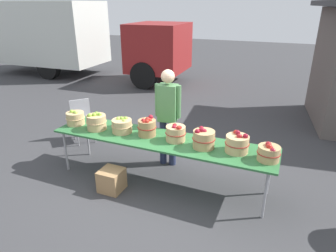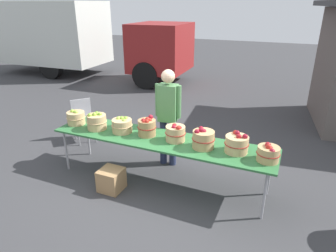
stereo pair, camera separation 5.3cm
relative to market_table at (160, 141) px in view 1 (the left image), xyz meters
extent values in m
plane|color=#38383A|center=(0.00, 0.00, -0.72)|extent=(40.00, 40.00, 0.00)
cube|color=#2D6B38|center=(0.00, 0.00, 0.02)|extent=(3.50, 0.76, 0.03)
cylinder|color=#99999E|center=(-1.63, -0.30, -0.36)|extent=(0.04, 0.04, 0.72)
cylinder|color=#99999E|center=(1.63, -0.30, -0.36)|extent=(0.04, 0.04, 0.72)
cylinder|color=#99999E|center=(-1.63, 0.30, -0.36)|extent=(0.04, 0.04, 0.72)
cylinder|color=#99999E|center=(1.63, 0.30, -0.36)|extent=(0.04, 0.04, 0.72)
cylinder|color=tan|center=(-1.59, -0.01, 0.14)|extent=(0.30, 0.30, 0.21)
torus|color=tan|center=(-1.59, -0.01, 0.15)|extent=(0.32, 0.32, 0.01)
sphere|color=#7AA833|center=(-1.59, -0.01, 0.23)|extent=(0.08, 0.08, 0.08)
sphere|color=#8CB738|center=(-1.64, -0.03, 0.26)|extent=(0.07, 0.07, 0.07)
sphere|color=#8CB738|center=(-1.63, 0.02, 0.23)|extent=(0.06, 0.06, 0.06)
sphere|color=#9EC647|center=(-1.55, -0.03, 0.25)|extent=(0.07, 0.07, 0.07)
cylinder|color=tan|center=(-1.13, -0.05, 0.15)|extent=(0.31, 0.31, 0.24)
torus|color=tan|center=(-1.13, -0.05, 0.17)|extent=(0.33, 0.33, 0.01)
sphere|color=#8CB738|center=(-1.15, -0.02, 0.28)|extent=(0.07, 0.07, 0.07)
sphere|color=#7AA833|center=(-1.07, -0.03, 0.29)|extent=(0.07, 0.07, 0.07)
sphere|color=#7AA833|center=(-1.13, -0.03, 0.29)|extent=(0.08, 0.08, 0.08)
sphere|color=#8CB738|center=(-1.14, -0.08, 0.29)|extent=(0.07, 0.07, 0.07)
sphere|color=#9EC647|center=(-1.21, -0.12, 0.27)|extent=(0.07, 0.07, 0.07)
sphere|color=#7AA833|center=(-1.19, -0.13, 0.28)|extent=(0.08, 0.08, 0.08)
cylinder|color=tan|center=(-0.68, 0.00, 0.14)|extent=(0.32, 0.32, 0.21)
torus|color=tan|center=(-0.68, 0.00, 0.15)|extent=(0.34, 0.34, 0.01)
sphere|color=#9EC647|center=(-0.62, -0.02, 0.24)|extent=(0.08, 0.08, 0.08)
sphere|color=#7AA833|center=(-0.70, 0.04, 0.25)|extent=(0.07, 0.07, 0.07)
sphere|color=#9EC647|center=(-0.74, 0.01, 0.25)|extent=(0.07, 0.07, 0.07)
sphere|color=#7AA833|center=(-0.65, 0.08, 0.24)|extent=(0.07, 0.07, 0.07)
cylinder|color=#A87F51|center=(-0.25, 0.04, 0.16)|extent=(0.28, 0.28, 0.25)
torus|color=maroon|center=(-0.25, 0.04, 0.17)|extent=(0.30, 0.30, 0.01)
sphere|color=#B22319|center=(-0.21, -0.03, 0.30)|extent=(0.07, 0.07, 0.07)
sphere|color=maroon|center=(-0.23, 0.15, 0.30)|extent=(0.08, 0.08, 0.08)
sphere|color=#B22319|center=(-0.25, -0.04, 0.28)|extent=(0.08, 0.08, 0.08)
sphere|color=maroon|center=(-0.29, 0.01, 0.29)|extent=(0.06, 0.06, 0.06)
sphere|color=#B22319|center=(-0.20, 0.06, 0.29)|extent=(0.07, 0.07, 0.07)
sphere|color=#B22319|center=(-0.23, 0.04, 0.30)|extent=(0.08, 0.08, 0.08)
cylinder|color=tan|center=(0.24, 0.04, 0.15)|extent=(0.29, 0.29, 0.23)
torus|color=maroon|center=(0.24, 0.04, 0.16)|extent=(0.31, 0.31, 0.01)
sphere|color=maroon|center=(0.23, -0.01, 0.26)|extent=(0.07, 0.07, 0.07)
sphere|color=maroon|center=(0.31, 0.00, 0.26)|extent=(0.08, 0.08, 0.08)
sphere|color=maroon|center=(0.20, 0.08, 0.25)|extent=(0.07, 0.07, 0.07)
sphere|color=#B22319|center=(0.31, -0.04, 0.28)|extent=(0.07, 0.07, 0.07)
cylinder|color=tan|center=(0.69, -0.02, 0.16)|extent=(0.31, 0.31, 0.25)
torus|color=maroon|center=(0.69, -0.02, 0.17)|extent=(0.33, 0.33, 0.01)
sphere|color=maroon|center=(0.64, -0.02, 0.28)|extent=(0.07, 0.07, 0.07)
sphere|color=maroon|center=(0.61, -0.10, 0.30)|extent=(0.07, 0.07, 0.07)
sphere|color=maroon|center=(0.69, -0.02, 0.29)|extent=(0.08, 0.08, 0.08)
sphere|color=maroon|center=(0.62, 0.08, 0.28)|extent=(0.07, 0.07, 0.07)
sphere|color=maroon|center=(0.67, -0.03, 0.30)|extent=(0.08, 0.08, 0.08)
cylinder|color=tan|center=(1.16, 0.03, 0.15)|extent=(0.32, 0.32, 0.24)
torus|color=maroon|center=(1.16, 0.03, 0.16)|extent=(0.34, 0.34, 0.01)
sphere|color=maroon|center=(1.14, 0.09, 0.29)|extent=(0.07, 0.07, 0.07)
sphere|color=maroon|center=(1.26, 0.02, 0.29)|extent=(0.07, 0.07, 0.07)
sphere|color=#B22319|center=(1.11, 0.12, 0.28)|extent=(0.07, 0.07, 0.07)
sphere|color=maroon|center=(1.18, 0.00, 0.28)|extent=(0.08, 0.08, 0.08)
cylinder|color=tan|center=(1.59, -0.06, 0.13)|extent=(0.29, 0.29, 0.20)
torus|color=maroon|center=(1.59, -0.06, 0.14)|extent=(0.31, 0.31, 0.01)
sphere|color=maroon|center=(1.57, -0.04, 0.25)|extent=(0.08, 0.08, 0.08)
sphere|color=#B22319|center=(1.58, -0.09, 0.24)|extent=(0.08, 0.08, 0.08)
sphere|color=maroon|center=(1.61, -0.07, 0.22)|extent=(0.07, 0.07, 0.07)
sphere|color=maroon|center=(1.64, -0.15, 0.22)|extent=(0.07, 0.07, 0.07)
sphere|color=maroon|center=(1.57, -0.01, 0.24)|extent=(0.07, 0.07, 0.07)
sphere|color=#B22319|center=(1.59, -0.10, 0.23)|extent=(0.06, 0.06, 0.06)
cylinder|color=#262D4C|center=(-0.03, 0.58, -0.30)|extent=(0.12, 0.12, 0.83)
cylinder|color=#262D4C|center=(-0.20, 0.56, -0.30)|extent=(0.12, 0.12, 0.83)
cube|color=#4C7F4C|center=(-0.12, 0.57, 0.43)|extent=(0.33, 0.25, 0.62)
sphere|color=beige|center=(-0.12, 0.57, 0.87)|extent=(0.23, 0.23, 0.23)
cylinder|color=#4C7F4C|center=(0.06, 0.59, 0.46)|extent=(0.09, 0.09, 0.55)
cylinder|color=#4C7F4C|center=(-0.30, 0.56, 0.46)|extent=(0.09, 0.09, 0.55)
cube|color=silver|center=(-7.40, 5.72, 0.88)|extent=(4.28, 2.37, 2.30)
cube|color=maroon|center=(-2.71, 5.91, 0.53)|extent=(1.88, 2.17, 1.60)
cube|color=black|center=(-1.86, 5.95, 0.85)|extent=(0.11, 1.76, 0.80)
cylinder|color=black|center=(-2.91, 6.86, -0.27)|extent=(0.91, 0.32, 0.90)
cylinder|color=black|center=(-2.83, 4.96, -0.27)|extent=(0.91, 0.32, 0.90)
cylinder|color=black|center=(-6.84, 6.70, -0.27)|extent=(0.91, 0.32, 0.90)
cylinder|color=black|center=(-6.77, 4.80, -0.27)|extent=(0.91, 0.32, 0.90)
cube|color=#99999E|center=(-2.08, 0.76, -0.28)|extent=(0.56, 0.56, 0.04)
cube|color=#99999E|center=(-2.22, 0.88, -0.06)|extent=(0.28, 0.33, 0.40)
cylinder|color=gray|center=(-2.05, 0.52, -0.51)|extent=(0.02, 0.02, 0.42)
cylinder|color=gray|center=(-1.84, 0.79, -0.51)|extent=(0.02, 0.02, 0.42)
cylinder|color=gray|center=(-2.32, 0.74, -0.51)|extent=(0.02, 0.02, 0.42)
cylinder|color=gray|center=(-2.10, 1.00, -0.51)|extent=(0.02, 0.02, 0.42)
cube|color=#A87F51|center=(-0.59, -0.52, -0.55)|extent=(0.34, 0.34, 0.34)
camera|label=1|loc=(1.73, -3.80, 1.97)|focal=32.03mm
camera|label=2|loc=(1.78, -3.78, 1.97)|focal=32.03mm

